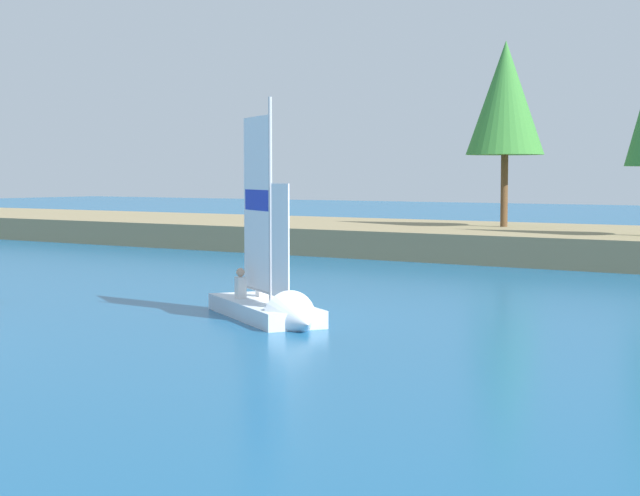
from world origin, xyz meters
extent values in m
cube|color=#897A56|center=(0.00, 28.86, 0.54)|extent=(80.00, 10.51, 1.09)
cylinder|color=brown|center=(0.28, 29.85, 2.58)|extent=(0.30, 0.30, 2.99)
cone|color=#387F33|center=(0.28, 29.85, 6.42)|extent=(3.23, 3.23, 4.69)
cube|color=silver|center=(4.37, 8.43, 0.19)|extent=(4.25, 3.35, 0.38)
cone|color=silver|center=(6.14, 7.33, 0.19)|extent=(1.53, 1.58, 1.21)
cylinder|color=#B7B7BC|center=(4.73, 8.21, 2.66)|extent=(0.08, 0.08, 4.57)
cube|color=white|center=(3.99, 8.67, 2.60)|extent=(1.49, 0.95, 3.94)
cube|color=#1E33B2|center=(3.99, 8.67, 2.67)|extent=(1.35, 0.86, 0.47)
cube|color=white|center=(5.24, 7.89, 1.82)|extent=(0.88, 0.56, 2.48)
cylinder|color=#B7B7BC|center=(3.99, 8.67, 0.60)|extent=(1.51, 0.97, 0.06)
cube|color=silver|center=(3.54, 8.60, 0.63)|extent=(0.34, 0.32, 0.50)
sphere|color=tan|center=(3.54, 8.60, 0.99)|extent=(0.20, 0.20, 0.20)
cube|color=silver|center=(3.67, 9.22, 0.62)|extent=(0.34, 0.32, 0.48)
sphere|color=tan|center=(3.67, 9.22, 0.97)|extent=(0.20, 0.20, 0.20)
camera|label=1|loc=(18.83, -10.05, 3.24)|focal=58.54mm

